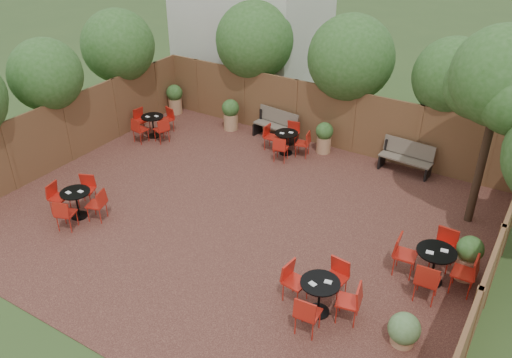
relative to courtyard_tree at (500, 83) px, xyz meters
The scene contains 11 objects.
ground 6.90m from the courtyard_tree, 149.22° to the right, with size 80.00×80.00×0.00m, color #354F23.
courtyard_paving 6.90m from the courtyard_tree, 149.22° to the right, with size 12.00×10.00×0.02m, color #3B1D18.
fence_back 6.03m from the courtyard_tree, 158.36° to the left, with size 12.00×0.08×2.00m, color brown.
fence_left 11.74m from the courtyard_tree, 164.79° to the right, with size 0.08×10.00×2.00m, color brown.
fence_right 4.11m from the courtyard_tree, 72.23° to the right, with size 0.08×10.00×2.00m, color brown.
overhang_foliage 6.76m from the courtyard_tree, behind, with size 15.61×10.66×2.64m.
courtyard_tree is the anchor object (origin of this frame).
park_bench_left 7.41m from the courtyard_tree, 165.99° to the left, with size 1.57×0.67×0.94m.
park_bench_right 4.15m from the courtyard_tree, 143.14° to the left, with size 1.55×0.59×0.94m.
bistro_tables 6.27m from the courtyard_tree, 150.36° to the right, with size 11.51×7.36×0.94m.
planters 6.73m from the courtyard_tree, behind, with size 11.69×4.37×1.07m.
Camera 1 is at (6.32, -9.24, 7.65)m, focal length 37.17 mm.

